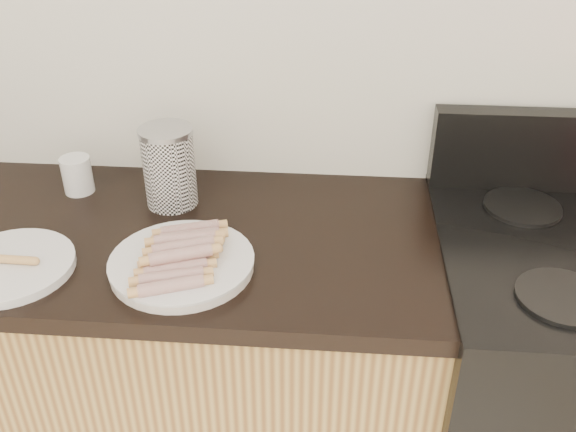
# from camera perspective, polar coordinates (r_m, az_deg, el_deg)

# --- Properties ---
(wall_back) EXTENTS (4.00, 0.04, 2.60)m
(wall_back) POSITION_cam_1_polar(r_m,az_deg,el_deg) (1.56, -1.54, 17.03)
(wall_back) COLOR silver
(wall_back) RESTS_ON ground
(cabinet_base) EXTENTS (2.20, 0.59, 0.86)m
(cabinet_base) POSITION_cam_1_polar(r_m,az_deg,el_deg) (1.94, -23.79, -12.43)
(cabinet_base) COLOR #A58547
(cabinet_base) RESTS_ON floor
(stove) EXTENTS (0.76, 0.65, 0.91)m
(stove) POSITION_cam_1_polar(r_m,az_deg,el_deg) (1.81, 23.93, -14.87)
(stove) COLOR black
(stove) RESTS_ON floor
(burner_near_left) EXTENTS (0.18, 0.18, 0.01)m
(burner_near_left) POSITION_cam_1_polar(r_m,az_deg,el_deg) (1.35, 23.26, -6.64)
(burner_near_left) COLOR black
(burner_near_left) RESTS_ON stove
(burner_far_left) EXTENTS (0.18, 0.18, 0.01)m
(burner_far_left) POSITION_cam_1_polar(r_m,az_deg,el_deg) (1.62, 20.12, 0.79)
(burner_far_left) COLOR black
(burner_far_left) RESTS_ON stove
(main_plate) EXTENTS (0.33, 0.33, 0.02)m
(main_plate) POSITION_cam_1_polar(r_m,az_deg,el_deg) (1.35, -9.40, -4.31)
(main_plate) COLOR white
(main_plate) RESTS_ON counter_slab
(side_plate) EXTENTS (0.30, 0.30, 0.02)m
(side_plate) POSITION_cam_1_polar(r_m,az_deg,el_deg) (1.45, -23.49, -4.14)
(side_plate) COLOR white
(side_plate) RESTS_ON counter_slab
(hotdog_pile) EXTENTS (0.13, 0.27, 0.05)m
(hotdog_pile) POSITION_cam_1_polar(r_m,az_deg,el_deg) (1.33, -9.51, -3.27)
(hotdog_pile) COLOR brown
(hotdog_pile) RESTS_ON main_plate
(plain_sausages) EXTENTS (0.12, 0.02, 0.02)m
(plain_sausages) POSITION_cam_1_polar(r_m,az_deg,el_deg) (1.44, -23.64, -3.54)
(plain_sausages) COLOR #BC592D
(plain_sausages) RESTS_ON side_plate
(canister) EXTENTS (0.13, 0.13, 0.20)m
(canister) POSITION_cam_1_polar(r_m,az_deg,el_deg) (1.54, -10.51, 4.34)
(canister) COLOR silver
(canister) RESTS_ON counter_slab
(mug) EXTENTS (0.08, 0.08, 0.09)m
(mug) POSITION_cam_1_polar(r_m,az_deg,el_deg) (1.68, -18.23, 3.49)
(mug) COLOR white
(mug) RESTS_ON counter_slab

